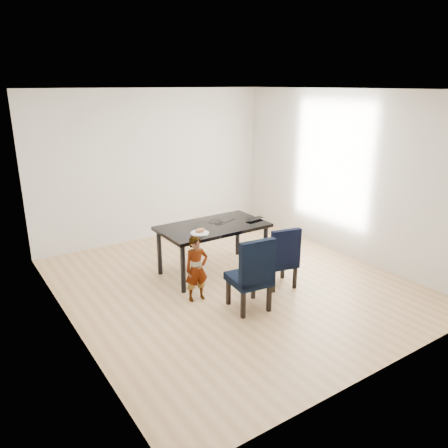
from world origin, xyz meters
TOP-DOWN VIEW (x-y plane):
  - floor at (0.00, 0.00)m, footprint 4.50×5.00m
  - ceiling at (0.00, 0.00)m, footprint 4.50×5.00m
  - wall_back at (0.00, 2.50)m, footprint 4.50×0.01m
  - wall_front at (0.00, -2.50)m, footprint 4.50×0.01m
  - wall_left at (-2.25, 0.00)m, footprint 0.01×5.00m
  - wall_right at (2.25, 0.00)m, footprint 0.01×5.00m
  - dining_table at (0.00, 0.50)m, footprint 1.60×0.90m
  - chair_left at (-0.23, -0.72)m, footprint 0.53×0.55m
  - chair_right at (0.52, -0.42)m, footprint 0.51×0.53m
  - child at (-0.67, -0.15)m, footprint 0.34×0.24m
  - plate at (-0.36, 0.28)m, footprint 0.33×0.33m
  - sandwich at (-0.35, 0.28)m, footprint 0.17×0.12m
  - laptop at (0.68, 0.41)m, footprint 0.34×0.25m
  - cable_tangle at (0.13, 0.51)m, footprint 0.19×0.19m

SIDE VIEW (x-z plane):
  - floor at x=0.00m, z-range -0.01..0.00m
  - dining_table at x=0.00m, z-range 0.00..0.75m
  - child at x=-0.67m, z-range 0.00..0.89m
  - chair_right at x=0.52m, z-range 0.00..0.89m
  - chair_left at x=-0.23m, z-range 0.00..0.99m
  - cable_tangle at x=0.13m, z-range 0.75..0.76m
  - plate at x=-0.36m, z-range 0.75..0.76m
  - laptop at x=0.68m, z-range 0.75..0.78m
  - sandwich at x=-0.35m, z-range 0.76..0.83m
  - wall_back at x=0.00m, z-range 0.00..2.70m
  - wall_front at x=0.00m, z-range 0.00..2.70m
  - wall_left at x=-2.25m, z-range 0.00..2.70m
  - wall_right at x=2.25m, z-range 0.00..2.70m
  - ceiling at x=0.00m, z-range 2.70..2.71m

